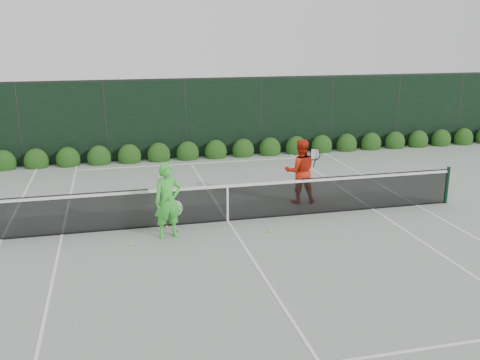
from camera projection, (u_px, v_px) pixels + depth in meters
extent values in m
plane|color=gray|center=(228.00, 221.00, 13.89)|extent=(80.00, 80.00, 0.00)
cylinder|color=#103220|center=(447.00, 185.00, 15.20)|extent=(0.10, 0.10, 1.07)
cube|color=black|center=(57.00, 215.00, 12.79)|extent=(4.40, 0.01, 1.02)
cube|color=black|center=(228.00, 203.00, 13.76)|extent=(4.00, 0.01, 0.96)
cube|color=black|center=(376.00, 191.00, 14.71)|extent=(4.40, 0.01, 1.02)
cube|color=white|center=(227.00, 186.00, 13.63)|extent=(12.80, 0.03, 0.07)
cube|color=black|center=(228.00, 220.00, 13.88)|extent=(12.80, 0.02, 0.04)
cube|color=white|center=(228.00, 204.00, 13.76)|extent=(0.05, 0.03, 0.91)
imported|color=green|center=(168.00, 201.00, 12.58)|extent=(0.73, 0.55, 1.80)
torus|color=silver|center=(176.00, 208.00, 12.79)|extent=(0.30, 0.04, 0.30)
cylinder|color=black|center=(176.00, 218.00, 12.85)|extent=(0.10, 0.03, 0.30)
imported|color=red|center=(300.00, 171.00, 15.17)|extent=(0.99, 0.83, 1.84)
torus|color=black|center=(315.00, 154.00, 14.92)|extent=(0.26, 0.19, 0.30)
cylinder|color=black|center=(315.00, 162.00, 14.98)|extent=(0.10, 0.03, 0.30)
cube|color=white|center=(2.00, 240.00, 12.63)|extent=(0.06, 23.77, 0.01)
cube|color=white|center=(417.00, 205.00, 15.13)|extent=(0.06, 23.77, 0.01)
cube|color=white|center=(62.00, 235.00, 12.95)|extent=(0.06, 23.77, 0.01)
cube|color=white|center=(372.00, 209.00, 14.82)|extent=(0.06, 23.77, 0.01)
cube|color=white|center=(173.00, 136.00, 25.01)|extent=(11.03, 0.06, 0.01)
cube|color=white|center=(191.00, 164.00, 19.87)|extent=(8.23, 0.06, 0.01)
cube|color=white|center=(228.00, 221.00, 13.88)|extent=(0.06, 12.80, 0.01)
cube|color=black|center=(186.00, 119.00, 20.50)|extent=(32.00, 0.06, 3.00)
cube|color=#262826|center=(184.00, 79.00, 20.09)|extent=(32.00, 0.06, 0.06)
cylinder|color=#262826|center=(19.00, 126.00, 19.13)|extent=(0.08, 0.08, 3.00)
cylinder|color=#262826|center=(105.00, 122.00, 19.82)|extent=(0.08, 0.08, 3.00)
cylinder|color=#262826|center=(186.00, 119.00, 20.50)|extent=(0.08, 0.08, 3.00)
cylinder|color=#262826|center=(261.00, 116.00, 21.19)|extent=(0.08, 0.08, 3.00)
cylinder|color=#262826|center=(331.00, 114.00, 21.87)|extent=(0.08, 0.08, 3.00)
cylinder|color=#262826|center=(397.00, 111.00, 22.55)|extent=(0.08, 0.08, 3.00)
cylinder|color=#262826|center=(460.00, 109.00, 23.24)|extent=(0.08, 0.08, 3.00)
ellipsoid|color=#11340E|center=(4.00, 163.00, 19.01)|extent=(0.86, 0.65, 0.94)
ellipsoid|color=#11340E|center=(36.00, 161.00, 19.26)|extent=(0.86, 0.65, 0.94)
ellipsoid|color=#11340E|center=(68.00, 160.00, 19.51)|extent=(0.86, 0.65, 0.94)
ellipsoid|color=#11340E|center=(99.00, 158.00, 19.76)|extent=(0.86, 0.65, 0.94)
ellipsoid|color=#11340E|center=(129.00, 156.00, 20.01)|extent=(0.86, 0.65, 0.94)
ellipsoid|color=#11340E|center=(159.00, 155.00, 20.26)|extent=(0.86, 0.65, 0.94)
ellipsoid|color=#11340E|center=(188.00, 153.00, 20.51)|extent=(0.86, 0.65, 0.94)
ellipsoid|color=#11340E|center=(216.00, 152.00, 20.76)|extent=(0.86, 0.65, 0.94)
ellipsoid|color=#11340E|center=(243.00, 150.00, 21.02)|extent=(0.86, 0.65, 0.94)
ellipsoid|color=#11340E|center=(270.00, 149.00, 21.27)|extent=(0.86, 0.65, 0.94)
ellipsoid|color=#11340E|center=(296.00, 148.00, 21.52)|extent=(0.86, 0.65, 0.94)
ellipsoid|color=#11340E|center=(322.00, 146.00, 21.77)|extent=(0.86, 0.65, 0.94)
ellipsoid|color=#11340E|center=(347.00, 145.00, 22.02)|extent=(0.86, 0.65, 0.94)
ellipsoid|color=#11340E|center=(371.00, 144.00, 22.27)|extent=(0.86, 0.65, 0.94)
ellipsoid|color=#11340E|center=(395.00, 142.00, 22.52)|extent=(0.86, 0.65, 0.94)
ellipsoid|color=#11340E|center=(418.00, 141.00, 22.77)|extent=(0.86, 0.65, 0.94)
ellipsoid|color=#11340E|center=(441.00, 140.00, 23.02)|extent=(0.86, 0.65, 0.94)
ellipsoid|color=#11340E|center=(463.00, 139.00, 23.27)|extent=(0.86, 0.65, 0.94)
sphere|color=#AFD42F|center=(166.00, 227.00, 13.37)|extent=(0.07, 0.07, 0.07)
sphere|color=#AFD42F|center=(130.00, 244.00, 12.27)|extent=(0.07, 0.07, 0.07)
sphere|color=#AFD42F|center=(178.00, 230.00, 13.16)|extent=(0.07, 0.07, 0.07)
sphere|color=#AFD42F|center=(270.00, 231.00, 13.09)|extent=(0.07, 0.07, 0.07)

